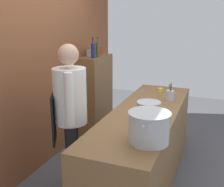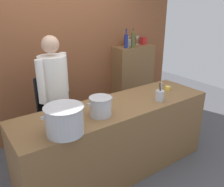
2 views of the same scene
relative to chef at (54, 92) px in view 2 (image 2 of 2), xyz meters
The scene contains 15 objects.
ground_plane 1.27m from the chef, 54.58° to the right, with size 8.00×8.00×0.00m, color #4C4C51.
brick_back_panel 1.02m from the chef, 56.29° to the left, with size 4.40×0.10×3.00m, color brown.
prep_counter 0.98m from the chef, 54.58° to the right, with size 2.40×0.70×0.90m, color brown.
bar_cabinet 1.83m from the chef, 16.48° to the left, with size 0.76×0.32×1.30m, color brown.
chef is the anchor object (origin of this frame).
stockpot_large 0.95m from the chef, 106.75° to the right, with size 0.41×0.35×0.26m.
stockpot_small 0.81m from the chef, 76.74° to the right, with size 0.30×0.24×0.20m.
utensil_crock 1.31m from the chef, 41.45° to the right, with size 0.10×0.10×0.23m.
butter_jar 1.50m from the chef, 26.30° to the right, with size 0.07×0.07×0.05m, color yellow.
wine_bottle_cobalt 1.61m from the chef, 16.28° to the left, with size 0.06×0.06×0.32m.
wine_bottle_olive 1.73m from the chef, 14.20° to the left, with size 0.07×0.07×0.31m.
wine_glass_tall 1.72m from the chef, 17.89° to the left, with size 0.08×0.08×0.18m.
wine_glass_wide 2.04m from the chef, 18.10° to the left, with size 0.07×0.07×0.15m.
spice_tin_red 2.10m from the chef, 15.50° to the left, with size 0.08×0.08×0.13m, color red.
spice_tin_silver 1.79m from the chef, 18.71° to the left, with size 0.09×0.09×0.11m, color #B2B2B7.
Camera 2 is at (-1.49, -1.98, 2.00)m, focal length 37.56 mm.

